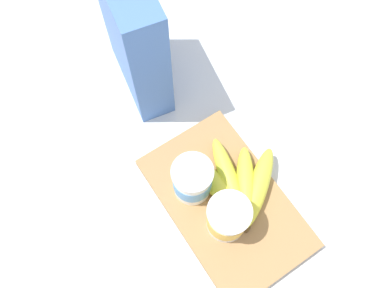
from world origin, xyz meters
The scene contains 6 objects.
ground_plane centered at (0.00, 0.00, 0.00)m, with size 2.40×2.40×0.00m, color silver.
cutting_board centered at (0.00, 0.00, 0.01)m, with size 0.33×0.20×0.02m, color #A37A4C.
cereal_box centered at (0.33, -0.01, 0.14)m, with size 0.20×0.07×0.29m, color #4770B7.
yogurt_cup_front centered at (-0.03, 0.02, 0.07)m, with size 0.08×0.08×0.09m.
yogurt_cup_back centered at (0.06, 0.04, 0.07)m, with size 0.07×0.07×0.09m.
banana_bunch centered at (0.01, -0.03, 0.04)m, with size 0.19×0.17×0.04m.
Camera 1 is at (-0.13, 0.16, 0.77)m, focal length 38.09 mm.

